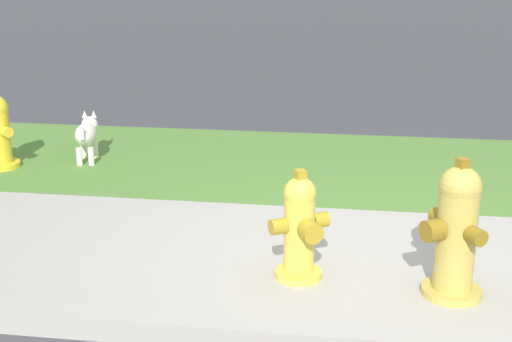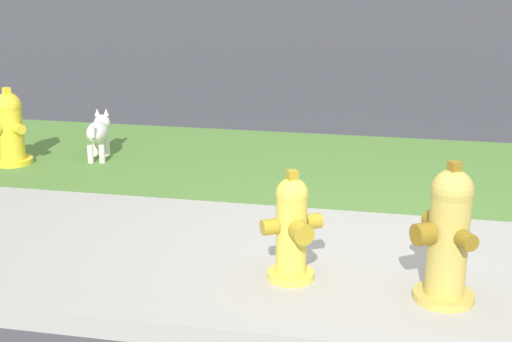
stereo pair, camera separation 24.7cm
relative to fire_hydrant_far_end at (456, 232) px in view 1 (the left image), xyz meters
name	(u,v)px [view 1 (the left image)]	position (x,y,z in m)	size (l,w,h in m)	color
ground_plane	(373,265)	(-0.42, 0.35, -0.38)	(120.00, 120.00, 0.00)	#424247
sidewalk_pavement	(373,264)	(-0.42, 0.35, -0.38)	(18.00, 1.89, 0.01)	#ADA89E
grass_verge	(371,167)	(-0.42, 2.44, -0.38)	(18.00, 2.29, 0.01)	#568438
fire_hydrant_far_end	(456,232)	(0.00, 0.00, 0.00)	(0.37, 0.38, 0.79)	gold
fire_hydrant_at_driveway	(300,229)	(-0.85, 0.09, -0.07)	(0.35, 0.33, 0.66)	yellow
small_white_dog	(87,134)	(-2.98, 2.28, -0.13)	(0.27, 0.53, 0.43)	silver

